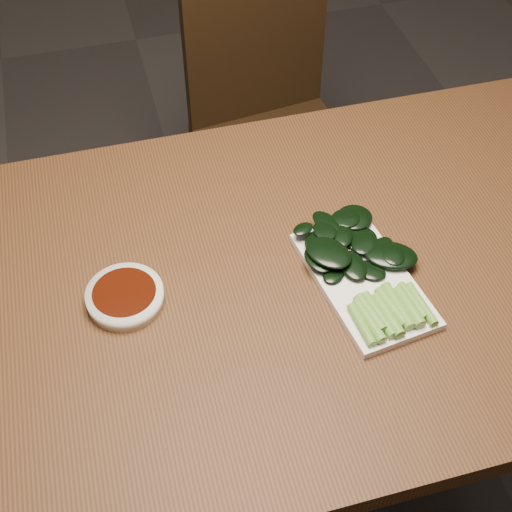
% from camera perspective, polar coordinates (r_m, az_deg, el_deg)
% --- Properties ---
extents(ground, '(6.00, 6.00, 0.00)m').
position_cam_1_polar(ground, '(1.82, 0.48, -16.96)').
color(ground, '#2E2B2B').
rests_on(ground, ground).
extents(table, '(1.40, 0.80, 0.75)m').
position_cam_1_polar(table, '(1.23, 0.67, -3.77)').
color(table, '#462814').
rests_on(table, ground).
extents(chair_far, '(0.42, 0.42, 0.89)m').
position_cam_1_polar(chair_far, '(1.90, 1.18, 10.67)').
color(chair_far, black).
rests_on(chair_far, ground).
extents(sauce_bowl, '(0.12, 0.12, 0.03)m').
position_cam_1_polar(sauce_bowl, '(1.15, -10.44, -3.20)').
color(sauce_bowl, white).
rests_on(sauce_bowl, table).
extents(serving_plate, '(0.18, 0.28, 0.01)m').
position_cam_1_polar(serving_plate, '(1.18, 8.60, -1.90)').
color(serving_plate, white).
rests_on(serving_plate, table).
extents(gai_lan, '(0.20, 0.29, 0.03)m').
position_cam_1_polar(gai_lan, '(1.17, 8.50, -0.66)').
color(gai_lan, '#64A037').
rests_on(gai_lan, serving_plate).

